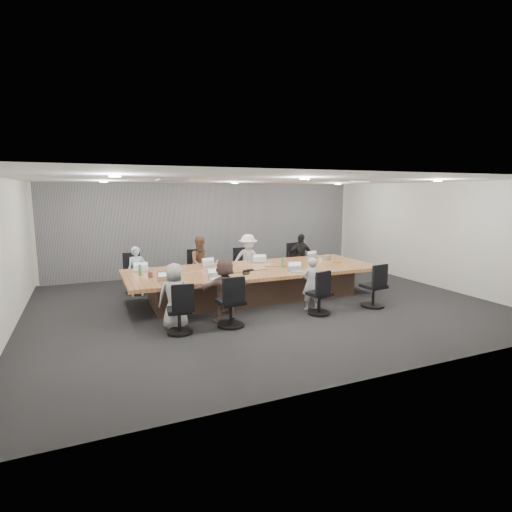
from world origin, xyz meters
name	(u,v)px	position (x,y,z in m)	size (l,w,h in m)	color
floor	(263,304)	(0.00, 0.00, 0.00)	(10.00, 8.00, 0.00)	black
ceiling	(263,180)	(0.00, 0.00, 2.80)	(10.00, 8.00, 0.00)	white
wall_back	(211,228)	(0.00, 4.00, 1.40)	(10.00, 2.80, 0.00)	beige
wall_front	(385,278)	(0.00, -4.00, 1.40)	(10.00, 2.80, 0.00)	beige
wall_left	(4,257)	(-5.00, 0.00, 1.40)	(8.00, 2.80, 0.00)	beige
wall_right	(430,234)	(5.00, 0.00, 1.40)	(8.00, 2.80, 0.00)	beige
curtain	(212,229)	(0.00, 3.92, 1.40)	(9.80, 0.04, 2.80)	gray
conference_table	(254,282)	(0.00, 0.50, 0.40)	(6.00, 2.20, 0.74)	#493126
chair_0	(136,277)	(-2.56, 2.20, 0.40)	(0.54, 0.54, 0.80)	black
chair_1	(198,272)	(-0.92, 2.20, 0.40)	(0.53, 0.53, 0.79)	black
chair_2	(243,269)	(0.38, 2.20, 0.38)	(0.51, 0.51, 0.75)	black
chair_3	(294,264)	(2.02, 2.20, 0.42)	(0.57, 0.57, 0.85)	black
chair_4	(179,314)	(-2.19, -1.20, 0.36)	(0.49, 0.49, 0.73)	black
chair_5	(231,306)	(-1.20, -1.20, 0.40)	(0.54, 0.54, 0.81)	black
chair_6	(319,297)	(0.76, -1.20, 0.36)	(0.49, 0.49, 0.73)	black
chair_7	(373,290)	(2.16, -1.20, 0.39)	(0.53, 0.53, 0.79)	black
person_0	(137,272)	(-2.56, 1.85, 0.61)	(0.45, 0.29, 1.22)	#A1C0CE
laptop_0	(140,270)	(-2.56, 1.30, 0.75)	(0.32, 0.22, 0.02)	#B2B2B7
person_1	(202,263)	(-0.92, 1.85, 0.70)	(0.68, 0.53, 1.40)	brown
laptop_1	(208,265)	(-0.92, 1.30, 0.75)	(0.31, 0.22, 0.02)	#B2B2B7
person_2	(248,260)	(0.38, 1.85, 0.70)	(0.91, 0.52, 1.40)	silver
laptop_2	(256,261)	(0.38, 1.30, 0.75)	(0.36, 0.24, 0.02)	#B2B2B7
person_3	(300,257)	(2.02, 1.85, 0.68)	(0.79, 0.33, 1.35)	black
laptop_3	(310,257)	(2.02, 1.30, 0.75)	(0.33, 0.23, 0.02)	#B2B2B7
person_4	(175,296)	(-2.19, -0.85, 0.62)	(0.61, 0.39, 1.24)	#979997
laptop_4	(169,283)	(-2.19, -0.30, 0.75)	(0.35, 0.24, 0.02)	#8C6647
person_5	(225,290)	(-1.20, -0.85, 0.64)	(1.19, 0.38, 1.28)	brown
laptop_5	(216,279)	(-1.20, -0.30, 0.75)	(0.29, 0.20, 0.02)	#B2B2B7
person_6	(311,284)	(0.76, -0.85, 0.58)	(0.42, 0.28, 1.16)	#A6A5AE
laptop_6	(299,271)	(0.76, -0.30, 0.75)	(0.35, 0.24, 0.02)	#B2B2B7
bottle_green_left	(140,270)	(-2.61, 0.71, 0.86)	(0.07, 0.07, 0.24)	#4F8D4B
bottle_green_right	(282,263)	(0.67, 0.34, 0.85)	(0.06, 0.06, 0.23)	#4F8D4B
bottle_clear	(218,264)	(-0.82, 0.78, 0.85)	(0.06, 0.06, 0.21)	silver
cup_white_far	(223,265)	(-0.67, 0.90, 0.79)	(0.09, 0.09, 0.11)	white
cup_white_near	(321,260)	(1.87, 0.53, 0.79)	(0.09, 0.09, 0.11)	white
mug_brown	(150,275)	(-2.44, 0.39, 0.80)	(0.10, 0.10, 0.12)	brown
mic_left	(246,274)	(-0.45, -0.08, 0.75)	(0.14, 0.09, 0.03)	black
mic_right	(250,270)	(-0.19, 0.30, 0.76)	(0.16, 0.10, 0.03)	black
stapler	(246,271)	(-0.37, 0.08, 0.77)	(0.17, 0.04, 0.06)	black
canvas_bag	(327,258)	(2.25, 0.83, 0.80)	(0.23, 0.14, 0.12)	gray
snack_packet	(337,262)	(2.24, 0.35, 0.76)	(0.17, 0.11, 0.04)	#C37621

